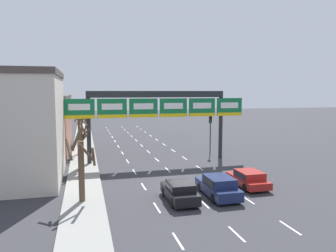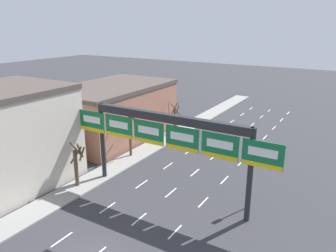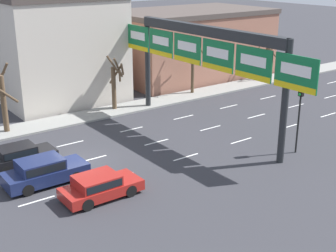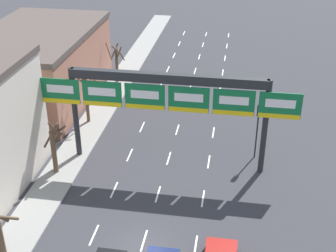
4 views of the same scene
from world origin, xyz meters
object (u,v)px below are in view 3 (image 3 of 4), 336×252
(tree_bare_third, at_px, (267,56))
(tree_bare_furthest, at_px, (193,61))
(car_red, at_px, (100,186))
(car_navy, at_px, (44,170))
(traffic_light_near_gantry, at_px, (300,103))
(sign_gantry, at_px, (205,48))
(tree_bare_closest, at_px, (3,99))
(car_black, at_px, (20,156))
(tree_bare_second, at_px, (115,82))

(tree_bare_third, bearing_deg, tree_bare_furthest, -90.88)
(car_red, height_order, tree_bare_third, tree_bare_third)
(car_navy, bearing_deg, traffic_light_near_gantry, 70.39)
(sign_gantry, distance_m, traffic_light_near_gantry, 7.78)
(tree_bare_closest, bearing_deg, traffic_light_near_gantry, 43.26)
(car_black, relative_size, tree_bare_second, 0.89)
(tree_bare_second, relative_size, tree_bare_third, 1.06)
(tree_bare_third, bearing_deg, tree_bare_second, -89.98)
(car_red, relative_size, tree_bare_third, 0.98)
(car_black, distance_m, tree_bare_third, 30.03)
(car_navy, bearing_deg, car_red, 27.08)
(car_red, bearing_deg, tree_bare_second, 146.56)
(car_black, height_order, tree_bare_furthest, tree_bare_furthest)
(car_red, xyz_separation_m, tree_bare_second, (-13.14, 8.68, 1.74))
(traffic_light_near_gantry, height_order, tree_bare_furthest, tree_bare_furthest)
(car_navy, xyz_separation_m, tree_bare_third, (-9.80, 28.88, 1.75))
(car_red, bearing_deg, car_navy, -152.92)
(tree_bare_furthest, bearing_deg, tree_bare_closest, -88.99)
(car_navy, bearing_deg, tree_bare_furthest, 117.78)
(traffic_light_near_gantry, xyz_separation_m, tree_bare_third, (-15.20, 13.72, -0.82))
(tree_bare_second, distance_m, tree_bare_third, 18.49)
(traffic_light_near_gantry, distance_m, tree_bare_closest, 20.66)
(sign_gantry, relative_size, tree_bare_second, 4.23)
(tree_bare_second, bearing_deg, traffic_light_near_gantry, 17.42)
(sign_gantry, height_order, car_red, sign_gantry)
(car_red, distance_m, tree_bare_closest, 13.15)
(traffic_light_near_gantry, height_order, tree_bare_closest, tree_bare_closest)
(car_red, height_order, tree_bare_closest, tree_bare_closest)
(tree_bare_second, xyz_separation_m, tree_bare_third, (-0.01, 18.49, 0.11))
(sign_gantry, height_order, tree_bare_third, sign_gantry)
(tree_bare_third, distance_m, tree_bare_furthest, 10.01)
(car_red, height_order, traffic_light_near_gantry, traffic_light_near_gantry)
(tree_bare_closest, xyz_separation_m, tree_bare_third, (-0.16, 27.87, -0.07))
(car_black, relative_size, tree_bare_furthest, 0.74)
(car_red, height_order, car_black, car_black)
(car_navy, height_order, traffic_light_near_gantry, traffic_light_near_gantry)
(tree_bare_second, bearing_deg, car_black, -57.71)
(car_navy, bearing_deg, car_black, -174.09)
(car_navy, height_order, tree_bare_furthest, tree_bare_furthest)
(car_red, height_order, tree_bare_second, tree_bare_second)
(sign_gantry, relative_size, car_navy, 4.20)
(tree_bare_second, xyz_separation_m, tree_bare_furthest, (-0.16, 8.49, 0.73))
(traffic_light_near_gantry, relative_size, tree_bare_second, 1.02)
(sign_gantry, distance_m, tree_bare_closest, 14.91)
(car_navy, distance_m, tree_bare_closest, 9.86)
(sign_gantry, xyz_separation_m, car_navy, (1.56, -13.04, -5.33))
(traffic_light_near_gantry, bearing_deg, car_red, -98.66)
(car_navy, height_order, car_black, car_navy)
(car_red, relative_size, traffic_light_near_gantry, 0.90)
(sign_gantry, xyz_separation_m, tree_bare_third, (-8.24, 15.84, -3.58))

